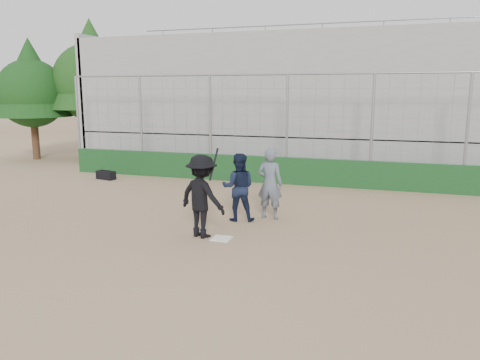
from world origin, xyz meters
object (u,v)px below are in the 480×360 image
(catcher_crouched, at_px, (238,198))
(umpire, at_px, (270,187))
(batter_at_plate, at_px, (202,196))
(equipment_bag, at_px, (106,175))

(catcher_crouched, height_order, umpire, umpire)
(catcher_crouched, bearing_deg, batter_at_plate, -103.88)
(umpire, height_order, equipment_bag, umpire)
(umpire, distance_m, equipment_bag, 8.39)
(equipment_bag, bearing_deg, umpire, -25.66)
(batter_at_plate, relative_size, umpire, 1.21)
(catcher_crouched, relative_size, equipment_bag, 1.46)
(batter_at_plate, xyz_separation_m, equipment_bag, (-6.42, 5.68, -0.81))
(umpire, bearing_deg, batter_at_plate, 66.40)
(batter_at_plate, height_order, equipment_bag, batter_at_plate)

